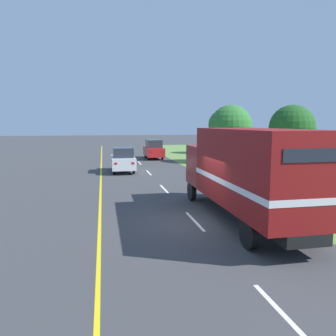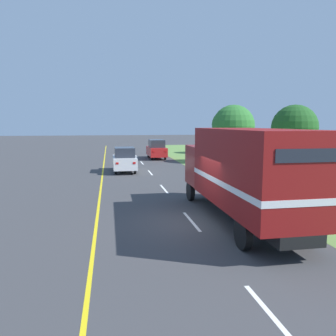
{
  "view_description": "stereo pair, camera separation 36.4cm",
  "coord_description": "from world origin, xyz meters",
  "px_view_note": "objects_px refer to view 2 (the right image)",
  "views": [
    {
      "loc": [
        -3.49,
        -11.92,
        3.83
      ],
      "look_at": [
        0.3,
        7.14,
        1.2
      ],
      "focal_mm": 35.0,
      "sensor_mm": 36.0,
      "label": 1
    },
    {
      "loc": [
        -3.14,
        -11.99,
        3.83
      ],
      "look_at": [
        0.3,
        7.14,
        1.2
      ],
      "focal_mm": 35.0,
      "sensor_mm": 36.0,
      "label": 2
    }
  ],
  "objects_px": {
    "highway_sign": "(264,159)",
    "roadside_tree_mid": "(233,126)",
    "lead_car_white": "(125,160)",
    "roadside_tree_far": "(227,125)",
    "lead_car_red_ahead": "(156,149)",
    "horse_trailer_truck": "(244,171)",
    "roadside_tree_near": "(294,128)"
  },
  "relations": [
    {
      "from": "roadside_tree_near",
      "to": "roadside_tree_far",
      "type": "bearing_deg",
      "value": 88.89
    },
    {
      "from": "horse_trailer_truck",
      "to": "lead_car_red_ahead",
      "type": "bearing_deg",
      "value": 89.83
    },
    {
      "from": "lead_car_white",
      "to": "highway_sign",
      "type": "bearing_deg",
      "value": -43.96
    },
    {
      "from": "horse_trailer_truck",
      "to": "highway_sign",
      "type": "relative_size",
      "value": 3.28
    },
    {
      "from": "roadside_tree_near",
      "to": "roadside_tree_mid",
      "type": "relative_size",
      "value": 0.94
    },
    {
      "from": "highway_sign",
      "to": "roadside_tree_mid",
      "type": "height_order",
      "value": "roadside_tree_mid"
    },
    {
      "from": "horse_trailer_truck",
      "to": "roadside_tree_near",
      "type": "xyz_separation_m",
      "value": [
        9.51,
        12.35,
        1.49
      ]
    },
    {
      "from": "lead_car_red_ahead",
      "to": "highway_sign",
      "type": "xyz_separation_m",
      "value": [
        4.15,
        -17.29,
        0.65
      ]
    },
    {
      "from": "lead_car_red_ahead",
      "to": "roadside_tree_near",
      "type": "height_order",
      "value": "roadside_tree_near"
    },
    {
      "from": "lead_car_white",
      "to": "roadside_tree_mid",
      "type": "height_order",
      "value": "roadside_tree_mid"
    },
    {
      "from": "horse_trailer_truck",
      "to": "lead_car_white",
      "type": "height_order",
      "value": "horse_trailer_truck"
    },
    {
      "from": "horse_trailer_truck",
      "to": "lead_car_red_ahead",
      "type": "distance_m",
      "value": 24.05
    },
    {
      "from": "highway_sign",
      "to": "roadside_tree_mid",
      "type": "relative_size",
      "value": 0.48
    },
    {
      "from": "roadside_tree_mid",
      "to": "horse_trailer_truck",
      "type": "bearing_deg",
      "value": -110.15
    },
    {
      "from": "horse_trailer_truck",
      "to": "roadside_tree_mid",
      "type": "xyz_separation_m",
      "value": [
        6.9,
        18.81,
        1.56
      ]
    },
    {
      "from": "lead_car_red_ahead",
      "to": "roadside_tree_far",
      "type": "height_order",
      "value": "roadside_tree_far"
    },
    {
      "from": "roadside_tree_far",
      "to": "highway_sign",
      "type": "bearing_deg",
      "value": -104.38
    },
    {
      "from": "horse_trailer_truck",
      "to": "highway_sign",
      "type": "height_order",
      "value": "horse_trailer_truck"
    },
    {
      "from": "lead_car_red_ahead",
      "to": "horse_trailer_truck",
      "type": "bearing_deg",
      "value": -90.17
    },
    {
      "from": "roadside_tree_far",
      "to": "horse_trailer_truck",
      "type": "bearing_deg",
      "value": -108.96
    },
    {
      "from": "horse_trailer_truck",
      "to": "highway_sign",
      "type": "distance_m",
      "value": 7.96
    },
    {
      "from": "lead_car_red_ahead",
      "to": "roadside_tree_far",
      "type": "relative_size",
      "value": 0.79
    },
    {
      "from": "roadside_tree_mid",
      "to": "lead_car_white",
      "type": "bearing_deg",
      "value": -158.44
    },
    {
      "from": "lead_car_white",
      "to": "highway_sign",
      "type": "xyz_separation_m",
      "value": [
        8.09,
        -7.81,
        0.71
      ]
    },
    {
      "from": "roadside_tree_near",
      "to": "lead_car_red_ahead",
      "type": "bearing_deg",
      "value": 128.93
    },
    {
      "from": "lead_car_red_ahead",
      "to": "highway_sign",
      "type": "bearing_deg",
      "value": -76.5
    },
    {
      "from": "highway_sign",
      "to": "roadside_tree_mid",
      "type": "bearing_deg",
      "value": 77.48
    },
    {
      "from": "lead_car_white",
      "to": "roadside_tree_far",
      "type": "distance_m",
      "value": 19.8
    },
    {
      "from": "horse_trailer_truck",
      "to": "roadside_tree_far",
      "type": "relative_size",
      "value": 1.57
    },
    {
      "from": "horse_trailer_truck",
      "to": "roadside_tree_mid",
      "type": "bearing_deg",
      "value": 69.85
    },
    {
      "from": "roadside_tree_near",
      "to": "roadside_tree_mid",
      "type": "height_order",
      "value": "roadside_tree_mid"
    },
    {
      "from": "lead_car_white",
      "to": "roadside_tree_far",
      "type": "height_order",
      "value": "roadside_tree_far"
    }
  ]
}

